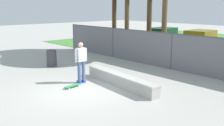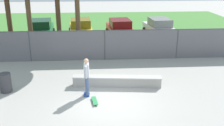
{
  "view_description": "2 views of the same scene",
  "coord_description": "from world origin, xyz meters",
  "px_view_note": "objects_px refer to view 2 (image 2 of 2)",
  "views": [
    {
      "loc": [
        8.62,
        -5.8,
        3.36
      ],
      "look_at": [
        -0.16,
        1.89,
        0.9
      ],
      "focal_mm": 43.29,
      "sensor_mm": 36.0,
      "label": 1
    },
    {
      "loc": [
        -0.6,
        -10.27,
        5.54
      ],
      "look_at": [
        0.21,
        2.13,
        1.13
      ],
      "focal_mm": 42.1,
      "sensor_mm": 36.0,
      "label": 2
    }
  ],
  "objects_px": {
    "concrete_ledge": "(117,81)",
    "trash_bin": "(5,83)",
    "skateboard": "(95,101)",
    "car_red": "(120,29)",
    "skateboarder": "(87,75)",
    "car_yellow": "(81,28)",
    "car_green": "(41,29)",
    "car_white": "(159,28)"
  },
  "relations": [
    {
      "from": "car_white",
      "to": "skateboarder",
      "type": "bearing_deg",
      "value": -118.54
    },
    {
      "from": "car_white",
      "to": "car_yellow",
      "type": "bearing_deg",
      "value": 178.48
    },
    {
      "from": "skateboarder",
      "to": "trash_bin",
      "type": "height_order",
      "value": "skateboarder"
    },
    {
      "from": "trash_bin",
      "to": "concrete_ledge",
      "type": "bearing_deg",
      "value": 3.28
    },
    {
      "from": "car_red",
      "to": "skateboard",
      "type": "bearing_deg",
      "value": -100.87
    },
    {
      "from": "car_green",
      "to": "concrete_ledge",
      "type": "bearing_deg",
      "value": -60.75
    },
    {
      "from": "concrete_ledge",
      "to": "skateboard",
      "type": "height_order",
      "value": "concrete_ledge"
    },
    {
      "from": "skateboarder",
      "to": "trash_bin",
      "type": "xyz_separation_m",
      "value": [
        -3.9,
        0.67,
        -0.54
      ]
    },
    {
      "from": "car_white",
      "to": "trash_bin",
      "type": "relative_size",
      "value": 4.67
    },
    {
      "from": "car_yellow",
      "to": "trash_bin",
      "type": "xyz_separation_m",
      "value": [
        -3.1,
        -10.45,
        -0.37
      ]
    },
    {
      "from": "car_red",
      "to": "car_white",
      "type": "distance_m",
      "value": 3.44
    },
    {
      "from": "car_white",
      "to": "skateboard",
      "type": "bearing_deg",
      "value": -115.73
    },
    {
      "from": "skateboarder",
      "to": "car_white",
      "type": "bearing_deg",
      "value": 61.46
    },
    {
      "from": "skateboard",
      "to": "car_white",
      "type": "height_order",
      "value": "car_white"
    },
    {
      "from": "skateboarder",
      "to": "skateboard",
      "type": "relative_size",
      "value": 2.22
    },
    {
      "from": "concrete_ledge",
      "to": "car_white",
      "type": "relative_size",
      "value": 1.03
    },
    {
      "from": "car_yellow",
      "to": "car_white",
      "type": "xyz_separation_m",
      "value": [
        6.75,
        -0.18,
        0.0
      ]
    },
    {
      "from": "skateboarder",
      "to": "car_yellow",
      "type": "bearing_deg",
      "value": 94.11
    },
    {
      "from": "skateboard",
      "to": "car_yellow",
      "type": "distance_m",
      "value": 11.9
    },
    {
      "from": "car_yellow",
      "to": "car_white",
      "type": "distance_m",
      "value": 6.75
    },
    {
      "from": "concrete_ledge",
      "to": "trash_bin",
      "type": "xyz_separation_m",
      "value": [
        -5.38,
        -0.31,
        0.2
      ]
    },
    {
      "from": "car_red",
      "to": "trash_bin",
      "type": "xyz_separation_m",
      "value": [
        -6.43,
        -10.02,
        -0.37
      ]
    },
    {
      "from": "car_white",
      "to": "car_green",
      "type": "bearing_deg",
      "value": -179.78
    },
    {
      "from": "concrete_ledge",
      "to": "car_white",
      "type": "xyz_separation_m",
      "value": [
        4.48,
        9.97,
        0.58
      ]
    },
    {
      "from": "trash_bin",
      "to": "car_white",
      "type": "bearing_deg",
      "value": 46.19
    },
    {
      "from": "car_green",
      "to": "car_red",
      "type": "height_order",
      "value": "same"
    },
    {
      "from": "skateboard",
      "to": "trash_bin",
      "type": "relative_size",
      "value": 0.88
    },
    {
      "from": "concrete_ledge",
      "to": "trash_bin",
      "type": "height_order",
      "value": "trash_bin"
    },
    {
      "from": "car_red",
      "to": "trash_bin",
      "type": "bearing_deg",
      "value": -122.7
    },
    {
      "from": "car_green",
      "to": "car_red",
      "type": "bearing_deg",
      "value": -1.89
    },
    {
      "from": "skateboard",
      "to": "trash_bin",
      "type": "distance_m",
      "value": 4.48
    },
    {
      "from": "skateboarder",
      "to": "car_green",
      "type": "bearing_deg",
      "value": 110.54
    },
    {
      "from": "car_yellow",
      "to": "car_white",
      "type": "bearing_deg",
      "value": -1.52
    },
    {
      "from": "car_green",
      "to": "car_yellow",
      "type": "xyz_separation_m",
      "value": [
        3.29,
        0.22,
        0.0
      ]
    },
    {
      "from": "car_red",
      "to": "car_green",
      "type": "bearing_deg",
      "value": 178.11
    },
    {
      "from": "skateboarder",
      "to": "car_green",
      "type": "xyz_separation_m",
      "value": [
        -4.09,
        10.91,
        -0.17
      ]
    },
    {
      "from": "skateboarder",
      "to": "skateboard",
      "type": "height_order",
      "value": "skateboarder"
    },
    {
      "from": "car_green",
      "to": "car_red",
      "type": "distance_m",
      "value": 6.62
    },
    {
      "from": "skateboard",
      "to": "car_green",
      "type": "relative_size",
      "value": 0.19
    },
    {
      "from": "skateboarder",
      "to": "car_green",
      "type": "distance_m",
      "value": 11.65
    },
    {
      "from": "skateboarder",
      "to": "car_yellow",
      "type": "xyz_separation_m",
      "value": [
        -0.8,
        11.13,
        -0.17
      ]
    },
    {
      "from": "skateboard",
      "to": "car_green",
      "type": "bearing_deg",
      "value": 110.89
    }
  ]
}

